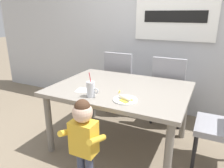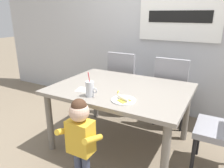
% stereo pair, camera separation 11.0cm
% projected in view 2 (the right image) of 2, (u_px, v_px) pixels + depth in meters
% --- Properties ---
extents(ground_plane, '(24.00, 24.00, 0.00)m').
position_uv_depth(ground_plane, '(120.00, 143.00, 2.55)').
color(ground_plane, '#7A6B56').
extents(back_wall, '(6.40, 0.17, 2.90)m').
position_uv_depth(back_wall, '(159.00, 16.00, 3.09)').
color(back_wall, silver).
rests_on(back_wall, ground).
extents(dining_table, '(1.46, 1.09, 0.72)m').
position_uv_depth(dining_table, '(121.00, 94.00, 2.35)').
color(dining_table, gray).
rests_on(dining_table, ground).
extents(dining_chair_left, '(0.44, 0.44, 0.96)m').
position_uv_depth(dining_chair_left, '(124.00, 79.00, 3.21)').
color(dining_chair_left, gray).
rests_on(dining_chair_left, ground).
extents(dining_chair_right, '(0.44, 0.45, 0.96)m').
position_uv_depth(dining_chair_right, '(172.00, 88.00, 2.83)').
color(dining_chair_right, gray).
rests_on(dining_chair_right, ground).
extents(toddler_standing, '(0.33, 0.24, 0.84)m').
position_uv_depth(toddler_standing, '(80.00, 133.00, 1.79)').
color(toddler_standing, '#3F4760').
rests_on(toddler_standing, ground).
extents(milk_cup, '(0.13, 0.08, 0.25)m').
position_uv_depth(milk_cup, '(90.00, 90.00, 2.05)').
color(milk_cup, silver).
rests_on(milk_cup, dining_table).
extents(snack_plate, '(0.23, 0.23, 0.01)m').
position_uv_depth(snack_plate, '(124.00, 100.00, 1.96)').
color(snack_plate, white).
rests_on(snack_plate, dining_table).
extents(peeled_banana, '(0.17, 0.14, 0.07)m').
position_uv_depth(peeled_banana, '(123.00, 98.00, 1.94)').
color(peeled_banana, '#F4EAC6').
rests_on(peeled_banana, snack_plate).
extents(paper_napkin, '(0.18, 0.18, 0.00)m').
position_uv_depth(paper_napkin, '(84.00, 90.00, 2.24)').
color(paper_napkin, white).
rests_on(paper_napkin, dining_table).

